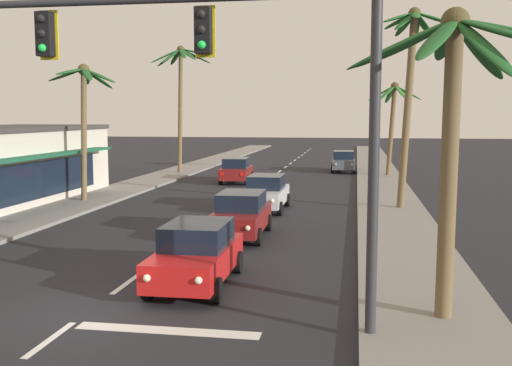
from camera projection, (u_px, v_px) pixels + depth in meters
The scene contains 15 objects.
ground_plane at pixel (83, 316), 13.67m from camera, with size 220.00×220.00×0.00m, color #232328.
sidewalk_right at pixel (388, 200), 31.99m from camera, with size 3.20×110.00×0.14m, color gray.
sidewalk_left at pixel (111, 193), 34.54m from camera, with size 3.20×110.00×0.14m, color gray.
lane_markings at pixel (252, 197), 33.38m from camera, with size 4.28×88.75×0.01m.
traffic_signal_mast at pixel (216, 72), 12.17m from camera, with size 10.42×0.40×7.46m.
sedan_lead_at_stop_bar at pixel (197, 254), 16.06m from camera, with size 1.97×4.46×1.68m.
sedan_third_in_queue at pixel (241, 214), 22.44m from camera, with size 2.00×4.47×1.68m.
sedan_fifth_in_queue at pixel (266, 192), 28.81m from camera, with size 1.97×4.46×1.68m.
sedan_oncoming_far at pixel (236, 170), 40.57m from camera, with size 2.14×4.52×1.68m.
sedan_parked_nearest_kerb at pixel (343, 161), 48.37m from camera, with size 2.04×4.49×1.68m.
palm_left_second at pixel (84, 100), 30.74m from camera, with size 3.77×3.75×7.15m.
palm_left_third at pixel (181, 77), 45.71m from camera, with size 4.69×4.74×9.80m.
palm_right_nearest at pixel (451, 90), 12.67m from camera, with size 4.75×4.65×6.78m.
palm_right_second at pixel (410, 69), 28.08m from camera, with size 3.18×3.10×9.52m.
palm_right_third at pixel (394, 109), 43.92m from camera, with size 3.94×3.53×6.95m.
Camera 1 is at (6.07, -12.41, 4.54)m, focal length 42.16 mm.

